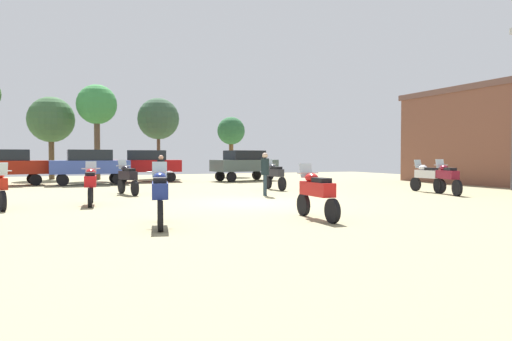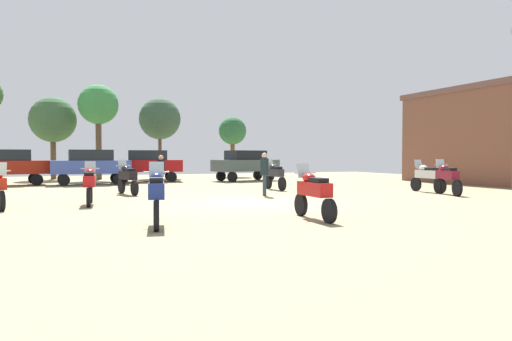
{
  "view_description": "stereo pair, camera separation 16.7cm",
  "coord_description": "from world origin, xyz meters",
  "px_view_note": "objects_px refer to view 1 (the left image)",
  "views": [
    {
      "loc": [
        -6.21,
        -15.41,
        1.68
      ],
      "look_at": [
        2.43,
        5.28,
        0.98
      ],
      "focal_mm": 33.19,
      "sensor_mm": 36.0,
      "label": 1
    },
    {
      "loc": [
        -6.06,
        -15.47,
        1.68
      ],
      "look_at": [
        2.43,
        5.28,
        0.98
      ],
      "focal_mm": 33.19,
      "sensor_mm": 36.0,
      "label": 2
    }
  ],
  "objects_px": {
    "motorcycle_5": "(427,176)",
    "person_2": "(161,171)",
    "motorcycle_1": "(317,192)",
    "motorcycle_4": "(160,195)",
    "car_4": "(5,165)",
    "person_3": "(265,171)",
    "motorcycle_6": "(128,178)",
    "tree_4": "(97,106)",
    "motorcycle_8": "(275,175)",
    "car_2": "(146,163)",
    "tree_2": "(158,119)",
    "car_1": "(245,163)",
    "car_3": "(90,164)",
    "tree_5": "(51,120)",
    "motorcycle_2": "(447,177)",
    "tree_1": "(231,132)",
    "motorcycle_7": "(91,184)"
  },
  "relations": [
    {
      "from": "motorcycle_4",
      "to": "car_3",
      "type": "height_order",
      "value": "car_3"
    },
    {
      "from": "motorcycle_8",
      "to": "tree_4",
      "type": "relative_size",
      "value": 0.32
    },
    {
      "from": "car_3",
      "to": "person_2",
      "type": "height_order",
      "value": "car_3"
    },
    {
      "from": "motorcycle_5",
      "to": "car_2",
      "type": "xyz_separation_m",
      "value": [
        -10.32,
        13.63,
        0.44
      ]
    },
    {
      "from": "person_3",
      "to": "tree_2",
      "type": "distance_m",
      "value": 18.17
    },
    {
      "from": "car_1",
      "to": "person_3",
      "type": "bearing_deg",
      "value": 150.87
    },
    {
      "from": "tree_5",
      "to": "person_3",
      "type": "bearing_deg",
      "value": -65.4
    },
    {
      "from": "car_1",
      "to": "tree_5",
      "type": "bearing_deg",
      "value": 47.14
    },
    {
      "from": "tree_2",
      "to": "car_4",
      "type": "bearing_deg",
      "value": -147.02
    },
    {
      "from": "motorcycle_6",
      "to": "person_2",
      "type": "bearing_deg",
      "value": 6.94
    },
    {
      "from": "car_4",
      "to": "tree_4",
      "type": "relative_size",
      "value": 0.69
    },
    {
      "from": "motorcycle_1",
      "to": "motorcycle_4",
      "type": "distance_m",
      "value": 4.03
    },
    {
      "from": "motorcycle_1",
      "to": "person_2",
      "type": "bearing_deg",
      "value": 102.63
    },
    {
      "from": "motorcycle_8",
      "to": "car_2",
      "type": "xyz_separation_m",
      "value": [
        -4.55,
        9.58,
        0.44
      ]
    },
    {
      "from": "person_3",
      "to": "tree_2",
      "type": "xyz_separation_m",
      "value": [
        -0.92,
        17.83,
        3.38
      ]
    },
    {
      "from": "motorcycle_6",
      "to": "motorcycle_8",
      "type": "distance_m",
      "value": 7.0
    },
    {
      "from": "motorcycle_7",
      "to": "person_2",
      "type": "bearing_deg",
      "value": 58.76
    },
    {
      "from": "motorcycle_4",
      "to": "motorcycle_5",
      "type": "relative_size",
      "value": 1.0
    },
    {
      "from": "tree_1",
      "to": "motorcycle_1",
      "type": "bearing_deg",
      "value": -104.73
    },
    {
      "from": "motorcycle_2",
      "to": "tree_5",
      "type": "bearing_deg",
      "value": 144.1
    },
    {
      "from": "motorcycle_5",
      "to": "motorcycle_1",
      "type": "bearing_deg",
      "value": -145.89
    },
    {
      "from": "car_4",
      "to": "person_3",
      "type": "bearing_deg",
      "value": -145.98
    },
    {
      "from": "person_2",
      "to": "tree_4",
      "type": "distance_m",
      "value": 14.11
    },
    {
      "from": "tree_5",
      "to": "motorcycle_7",
      "type": "bearing_deg",
      "value": -85.7
    },
    {
      "from": "car_3",
      "to": "motorcycle_2",
      "type": "bearing_deg",
      "value": -135.31
    },
    {
      "from": "car_2",
      "to": "tree_1",
      "type": "xyz_separation_m",
      "value": [
        7.66,
        5.41,
        2.42
      ]
    },
    {
      "from": "person_2",
      "to": "person_3",
      "type": "height_order",
      "value": "person_3"
    },
    {
      "from": "motorcycle_8",
      "to": "person_3",
      "type": "xyz_separation_m",
      "value": [
        -1.83,
        -3.0,
        0.32
      ]
    },
    {
      "from": "car_3",
      "to": "tree_2",
      "type": "distance_m",
      "value": 9.44
    },
    {
      "from": "person_3",
      "to": "tree_4",
      "type": "relative_size",
      "value": 0.27
    },
    {
      "from": "motorcycle_2",
      "to": "motorcycle_7",
      "type": "height_order",
      "value": "motorcycle_2"
    },
    {
      "from": "motorcycle_8",
      "to": "motorcycle_6",
      "type": "bearing_deg",
      "value": 178.9
    },
    {
      "from": "car_2",
      "to": "car_3",
      "type": "distance_m",
      "value": 3.97
    },
    {
      "from": "motorcycle_7",
      "to": "tree_4",
      "type": "height_order",
      "value": "tree_4"
    },
    {
      "from": "car_4",
      "to": "person_2",
      "type": "distance_m",
      "value": 10.75
    },
    {
      "from": "tree_1",
      "to": "tree_2",
      "type": "distance_m",
      "value": 5.92
    },
    {
      "from": "motorcycle_7",
      "to": "tree_2",
      "type": "relative_size",
      "value": 0.37
    },
    {
      "from": "person_3",
      "to": "tree_5",
      "type": "distance_m",
      "value": 20.27
    },
    {
      "from": "motorcycle_8",
      "to": "tree_1",
      "type": "height_order",
      "value": "tree_1"
    },
    {
      "from": "motorcycle_6",
      "to": "tree_5",
      "type": "bearing_deg",
      "value": 88.31
    },
    {
      "from": "tree_4",
      "to": "motorcycle_1",
      "type": "bearing_deg",
      "value": -81.11
    },
    {
      "from": "motorcycle_5",
      "to": "person_2",
      "type": "height_order",
      "value": "person_2"
    },
    {
      "from": "car_4",
      "to": "car_3",
      "type": "bearing_deg",
      "value": -108.93
    },
    {
      "from": "tree_1",
      "to": "car_1",
      "type": "bearing_deg",
      "value": -102.37
    },
    {
      "from": "motorcycle_4",
      "to": "tree_5",
      "type": "height_order",
      "value": "tree_5"
    },
    {
      "from": "motorcycle_1",
      "to": "car_1",
      "type": "height_order",
      "value": "car_1"
    },
    {
      "from": "motorcycle_8",
      "to": "motorcycle_2",
      "type": "bearing_deg",
      "value": -46.89
    },
    {
      "from": "tree_5",
      "to": "motorcycle_2",
      "type": "bearing_deg",
      "value": -52.66
    },
    {
      "from": "motorcycle_4",
      "to": "tree_1",
      "type": "distance_m",
      "value": 27.07
    },
    {
      "from": "person_2",
      "to": "tree_2",
      "type": "xyz_separation_m",
      "value": [
        2.7,
        14.45,
        3.44
      ]
    }
  ]
}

